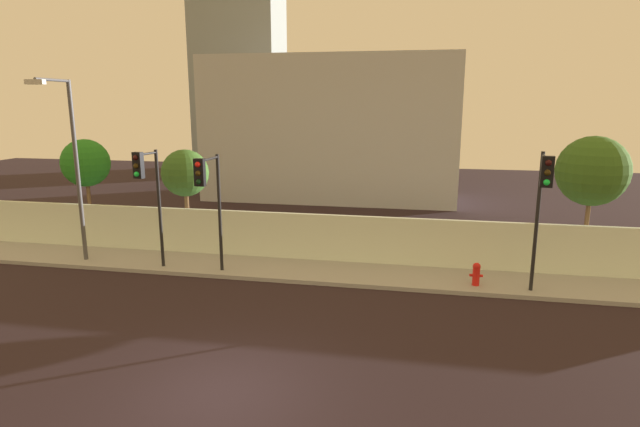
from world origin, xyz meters
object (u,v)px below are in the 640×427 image
Objects in this scene: traffic_light_left at (542,194)px; roadside_tree_midleft at (185,173)px; traffic_light_center at (209,189)px; street_lamp_curbside at (71,156)px; roadside_tree_leftmost at (86,163)px; roadside_tree_midright at (592,171)px; traffic_light_right at (148,184)px; fire_hydrant at (476,273)px.

traffic_light_left is 14.13m from roadside_tree_midleft.
traffic_light_center is 0.62× the size of street_lamp_curbside.
roadside_tree_midleft is at bearing 0.00° from roadside_tree_leftmost.
roadside_tree_midright reaches higher than roadside_tree_leftmost.
traffic_light_center is (-10.63, -0.05, -0.20)m from traffic_light_left.
street_lamp_curbside is at bearing 177.68° from traffic_light_left.
traffic_light_center is 5.09m from roadside_tree_midleft.
traffic_light_left is 18.69m from roadside_tree_leftmost.
traffic_light_right is (-2.40, 0.28, 0.06)m from traffic_light_center.
fire_hydrant is 12.56m from roadside_tree_midleft.
roadside_tree_midleft is at bearing 164.67° from fire_hydrant.
roadside_tree_midright is (16.07, 0.00, 0.51)m from roadside_tree_midleft.
traffic_light_right is 1.04× the size of roadside_tree_midleft.
fire_hydrant is 0.16× the size of roadside_tree_midright.
traffic_light_right is at bearing 179.01° from traffic_light_left.
traffic_light_right is 16.09m from roadside_tree_midright.
traffic_light_right is 3.96m from roadside_tree_midleft.
traffic_light_left is 4.89m from roadside_tree_midright.
roadside_tree_midleft is at bearing 96.87° from traffic_light_right.
fire_hydrant is 17.14m from roadside_tree_leftmost.
roadside_tree_midright is (2.57, 4.16, 0.20)m from traffic_light_left.
roadside_tree_leftmost is 0.92× the size of roadside_tree_midright.
roadside_tree_midleft is at bearing 162.89° from traffic_light_left.
roadside_tree_midleft reaches higher than fire_hydrant.
roadside_tree_midleft is at bearing 124.30° from traffic_light_center.
roadside_tree_midright reaches higher than traffic_light_left.
traffic_light_right reaches higher than fire_hydrant.
street_lamp_curbside reaches higher than fire_hydrant.
traffic_light_center is 0.93× the size of roadside_tree_leftmost.
traffic_light_center is 0.85× the size of roadside_tree_midright.
roadside_tree_midright is at bearing 0.00° from roadside_tree_midleft.
street_lamp_curbside is at bearing -179.03° from fire_hydrant.
traffic_light_center is 5.77m from street_lamp_curbside.
street_lamp_curbside is at bearing 172.37° from traffic_light_right.
roadside_tree_midleft is (2.77, 3.50, -1.05)m from street_lamp_curbside.
roadside_tree_midleft is (-2.87, 4.21, -0.11)m from traffic_light_center.
traffic_light_left is at bearing -17.11° from roadside_tree_midleft.
traffic_light_center is 13.86m from roadside_tree_midright.
street_lamp_curbside is 19.17m from roadside_tree_midright.
traffic_light_left is 1.04× the size of traffic_light_right.
roadside_tree_leftmost reaches higher than roadside_tree_midleft.
street_lamp_curbside is at bearing 172.83° from traffic_light_center.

